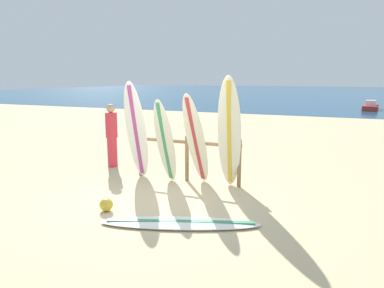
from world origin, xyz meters
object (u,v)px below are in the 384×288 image
Objects in this scene: surfboard_leaning_far_left at (136,131)px; surfboard_lying_on_sand at (180,223)px; surfboard_rack at (187,152)px; surfboard_leaning_center at (229,134)px; surfboard_leaning_left at (165,141)px; beach_ball at (106,205)px; surfboard_leaning_center_left at (196,140)px; beachgoer_standing at (112,133)px; small_boat_offshore at (371,106)px.

surfboard_lying_on_sand is (2.15, -2.11, -1.15)m from surfboard_leaning_far_left.
surfboard_rack is 1.30m from surfboard_leaning_center.
beach_ball is (-0.15, -2.05, -0.87)m from surfboard_leaning_left.
surfboard_leaning_center_left is 2.51m from surfboard_lying_on_sand.
surfboard_leaning_far_left is 3.23m from surfboard_lying_on_sand.
surfboard_lying_on_sand is at bearing -93.35° from surfboard_leaning_center.
surfboard_leaning_center is 2.51m from surfboard_lying_on_sand.
surfboard_leaning_center reaches higher than surfboard_lying_on_sand.
surfboard_rack is at bearing 77.97° from beach_ball.
beach_ball is (1.94, -2.91, -0.83)m from beachgoer_standing.
surfboard_rack is at bearing -101.33° from small_boat_offshore.
surfboard_leaning_left is 2.26m from beachgoer_standing.
surfboard_leaning_far_left is 1.58m from beachgoer_standing.
surfboard_leaning_center_left is 0.78× the size of surfboard_lying_on_sand.
surfboard_leaning_far_left is at bearing 178.73° from surfboard_leaning_left.
surfboard_leaning_center is at bearing -11.87° from beachgoer_standing.
beachgoer_standing is 6.96× the size of beach_ball.
beach_ball is (-1.66, -2.15, -1.12)m from surfboard_leaning_center.
beach_ball is at bearing -127.70° from surfboard_leaning_center.
surfboard_lying_on_sand is at bearing -73.35° from surfboard_leaning_center_left.
surfboard_lying_on_sand is 1.57× the size of beachgoer_standing.
surfboard_leaning_far_left is 2.41m from beach_ball.
surfboard_leaning_left reaches higher than beachgoer_standing.
beach_ball is at bearing -112.24° from surfboard_leaning_center_left.
surfboard_rack is 1.34× the size of surfboard_leaning_left.
beach_ball is at bearing -101.39° from small_boat_offshore.
small_boat_offshore is 26.51m from beach_ball.
beachgoer_standing is at bearing -107.28° from small_boat_offshore.
surfboard_leaning_far_left reaches higher than surfboard_leaning_left.
beach_ball is at bearing 178.51° from surfboard_lying_on_sand.
surfboard_lying_on_sand is 0.84× the size of small_boat_offshore.
surfboard_rack is 0.98× the size of surfboard_lying_on_sand.
beachgoer_standing reaches higher than surfboard_rack.
surfboard_leaning_center_left is (0.36, -0.30, 0.37)m from surfboard_rack.
surfboard_leaning_far_left is at bearing -32.35° from beachgoer_standing.
surfboard_leaning_center_left is at bearing 3.01° from surfboard_leaning_far_left.
surfboard_leaning_far_left is at bearing 135.58° from surfboard_lying_on_sand.
beachgoer_standing is at bearing 147.65° from surfboard_leaning_far_left.
surfboard_leaning_center reaches higher than beach_ball.
surfboard_leaning_left is (0.77, -0.02, -0.19)m from surfboard_leaning_far_left.
surfboard_lying_on_sand is (1.38, -2.09, -0.96)m from surfboard_leaning_left.
surfboard_rack is 1.30m from surfboard_leaning_far_left.
surfboard_lying_on_sand is 10.94× the size of beach_ball.
beach_ball is at bearing -94.32° from surfboard_leaning_left.
surfboard_rack is 2.77m from surfboard_lying_on_sand.
surfboard_leaning_center reaches higher than surfboard_rack.
surfboard_leaning_left is 0.73m from surfboard_leaning_center_left.
beachgoer_standing is at bearing 139.70° from surfboard_lying_on_sand.
surfboard_leaning_center is 0.92× the size of surfboard_lying_on_sand.
surfboard_leaning_left is 0.73× the size of surfboard_lying_on_sand.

